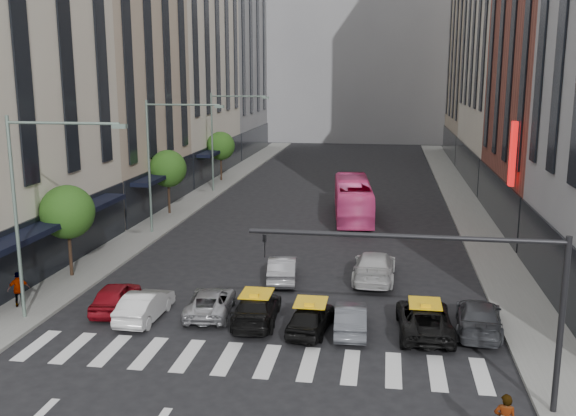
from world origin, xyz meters
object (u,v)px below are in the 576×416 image
at_px(streetlamp_near, 34,192).
at_px(car_red, 116,297).
at_px(taxi_left, 257,308).
at_px(car_white_front, 145,305).
at_px(streetlamp_far, 222,129).
at_px(taxi_center, 311,317).
at_px(bus, 353,199).
at_px(pedestrian_far, 19,289).
at_px(streetlamp_mid, 162,149).

xyz_separation_m(streetlamp_near, car_red, (2.64, 1.76, -5.23)).
height_order(streetlamp_near, taxi_left, streetlamp_near).
height_order(car_red, car_white_front, car_red).
relative_size(streetlamp_far, taxi_center, 2.34).
bearing_deg(bus, pedestrian_far, 50.87).
bearing_deg(car_white_front, taxi_center, 179.53).
bearing_deg(taxi_center, streetlamp_far, -62.36).
height_order(streetlamp_near, car_white_front, streetlamp_near).
bearing_deg(taxi_left, car_white_front, 1.09).
bearing_deg(car_white_front, pedestrian_far, -0.66).
relative_size(streetlamp_near, car_white_front, 2.24).
height_order(car_white_front, taxi_left, taxi_left).
bearing_deg(car_red, streetlamp_far, -90.48).
bearing_deg(car_red, bus, -120.65).
distance_m(streetlamp_near, car_red, 6.12).
distance_m(streetlamp_mid, streetlamp_far, 16.00).
height_order(streetlamp_far, pedestrian_far, streetlamp_far).
distance_m(car_white_front, taxi_left, 5.07).
distance_m(taxi_left, bus, 21.69).
distance_m(car_white_front, bus, 23.33).
relative_size(taxi_left, bus, 0.42).
relative_size(streetlamp_near, taxi_center, 2.34).
xyz_separation_m(taxi_left, taxi_center, (2.50, -0.69, -0.01)).
distance_m(streetlamp_mid, car_white_front, 16.56).
bearing_deg(pedestrian_far, taxi_center, 147.58).
relative_size(car_red, taxi_left, 0.86).
xyz_separation_m(streetlamp_far, car_white_front, (4.39, -31.09, -5.24)).
height_order(taxi_left, pedestrian_far, pedestrian_far).
distance_m(car_white_front, taxi_center, 7.56).
bearing_deg(taxi_center, car_red, -0.14).
xyz_separation_m(taxi_center, bus, (0.57, 22.14, 0.87)).
bearing_deg(streetlamp_near, pedestrian_far, 147.95).
bearing_deg(taxi_center, car_white_front, 4.60).
height_order(streetlamp_far, car_white_front, streetlamp_far).
distance_m(bus, pedestrian_far, 25.95).
distance_m(taxi_center, pedestrian_far, 13.84).
bearing_deg(taxi_center, streetlamp_near, 9.79).
relative_size(streetlamp_far, taxi_left, 1.96).
xyz_separation_m(streetlamp_mid, bus, (12.52, 6.76, -4.38)).
bearing_deg(streetlamp_near, streetlamp_mid, 90.00).
bearing_deg(streetlamp_far, taxi_center, -69.16).
bearing_deg(car_red, taxi_left, 170.79).
distance_m(streetlamp_far, taxi_left, 32.53).
bearing_deg(streetlamp_near, car_red, 33.59).
distance_m(streetlamp_far, bus, 16.16).
height_order(streetlamp_near, pedestrian_far, streetlamp_near).
distance_m(taxi_left, pedestrian_far, 11.33).
bearing_deg(streetlamp_far, streetlamp_mid, -90.00).
bearing_deg(bus, car_red, 59.39).
height_order(streetlamp_far, taxi_left, streetlamp_far).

